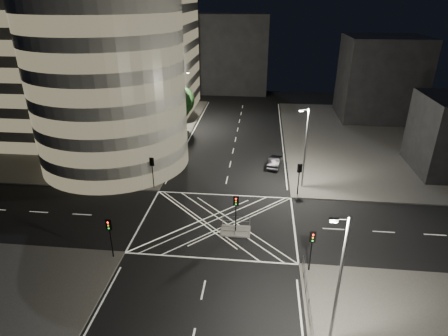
# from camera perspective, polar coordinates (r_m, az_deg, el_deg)

# --- Properties ---
(ground) EXTENTS (120.00, 120.00, 0.00)m
(ground) POSITION_cam_1_polar(r_m,az_deg,el_deg) (40.00, -0.96, -8.28)
(ground) COLOR black
(ground) RESTS_ON ground
(sidewalk_far_left) EXTENTS (42.00, 42.00, 0.15)m
(sidewalk_far_left) POSITION_cam_1_polar(r_m,az_deg,el_deg) (72.09, -21.86, 5.51)
(sidewalk_far_left) COLOR #4A4745
(sidewalk_far_left) RESTS_ON ground
(sidewalk_far_right) EXTENTS (42.00, 42.00, 0.15)m
(sidewalk_far_right) POSITION_cam_1_polar(r_m,az_deg,el_deg) (68.71, 26.85, 3.66)
(sidewalk_far_right) COLOR #4A4745
(sidewalk_far_right) RESTS_ON ground
(central_island) EXTENTS (3.00, 2.00, 0.15)m
(central_island) POSITION_cam_1_polar(r_m,az_deg,el_deg) (38.56, 1.77, -9.57)
(central_island) COLOR slate
(central_island) RESTS_ON ground
(office_tower_curved) EXTENTS (30.00, 29.00, 27.20)m
(office_tower_curved) POSITION_cam_1_polar(r_m,az_deg,el_deg) (58.31, -20.04, 14.38)
(office_tower_curved) COLOR gray
(office_tower_curved) RESTS_ON sidewalk_far_left
(office_block_rear) EXTENTS (24.00, 16.00, 22.00)m
(office_block_rear) POSITION_cam_1_polar(r_m,az_deg,el_deg) (80.32, -13.69, 16.60)
(office_block_rear) COLOR gray
(office_block_rear) RESTS_ON sidewalk_far_left
(building_right_far) EXTENTS (14.00, 12.00, 15.00)m
(building_right_far) POSITION_cam_1_polar(r_m,az_deg,el_deg) (77.72, 22.74, 12.52)
(building_right_far) COLOR black
(building_right_far) RESTS_ON sidewalk_far_right
(building_far_end) EXTENTS (18.00, 8.00, 18.00)m
(building_far_end) POSITION_cam_1_polar(r_m,az_deg,el_deg) (92.46, 0.87, 16.94)
(building_far_end) COLOR black
(building_far_end) RESTS_ON ground
(tree_a) EXTENTS (3.88, 3.88, 6.10)m
(tree_a) POSITION_cam_1_polar(r_m,az_deg,el_deg) (48.12, -12.22, 2.51)
(tree_a) COLOR black
(tree_a) RESTS_ON sidewalk_far_left
(tree_b) EXTENTS (4.79, 4.79, 7.80)m
(tree_b) POSITION_cam_1_polar(r_m,az_deg,el_deg) (53.07, -10.44, 6.17)
(tree_b) COLOR black
(tree_b) RESTS_ON sidewalk_far_left
(tree_c) EXTENTS (4.53, 4.53, 7.34)m
(tree_c) POSITION_cam_1_polar(r_m,az_deg,el_deg) (58.66, -8.85, 7.78)
(tree_c) COLOR black
(tree_c) RESTS_ON sidewalk_far_left
(tree_d) EXTENTS (5.64, 5.64, 8.46)m
(tree_d) POSITION_cam_1_polar(r_m,az_deg,el_deg) (64.12, -7.57, 9.79)
(tree_d) COLOR black
(tree_d) RESTS_ON sidewalk_far_left
(tree_e) EXTENTS (4.54, 4.54, 6.72)m
(tree_e) POSITION_cam_1_polar(r_m,az_deg,el_deg) (70.06, -6.42, 10.21)
(tree_e) COLOR black
(tree_e) RESTS_ON sidewalk_far_left
(traffic_signal_fl) EXTENTS (0.55, 0.22, 4.00)m
(traffic_signal_fl) POSITION_cam_1_polar(r_m,az_deg,el_deg) (46.13, -10.89, 0.15)
(traffic_signal_fl) COLOR black
(traffic_signal_fl) RESTS_ON sidewalk_far_left
(traffic_signal_nl) EXTENTS (0.55, 0.22, 4.00)m
(traffic_signal_nl) POSITION_cam_1_polar(r_m,az_deg,el_deg) (35.00, -17.02, -9.20)
(traffic_signal_nl) COLOR black
(traffic_signal_nl) RESTS_ON sidewalk_near_left
(traffic_signal_fr) EXTENTS (0.55, 0.22, 4.00)m
(traffic_signal_fr) POSITION_cam_1_polar(r_m,az_deg,el_deg) (44.54, 11.39, -0.83)
(traffic_signal_fr) COLOR black
(traffic_signal_fr) RESTS_ON sidewalk_far_right
(traffic_signal_nr) EXTENTS (0.55, 0.22, 4.00)m
(traffic_signal_nr) POSITION_cam_1_polar(r_m,az_deg,el_deg) (32.87, 13.25, -11.16)
(traffic_signal_nr) COLOR black
(traffic_signal_nr) RESTS_ON sidewalk_near_right
(traffic_signal_island) EXTENTS (0.55, 0.22, 4.00)m
(traffic_signal_island) POSITION_cam_1_polar(r_m,az_deg,el_deg) (37.03, 1.82, -5.95)
(traffic_signal_island) COLOR black
(traffic_signal_island) RESTS_ON central_island
(street_lamp_left_near) EXTENTS (1.25, 0.25, 10.00)m
(street_lamp_left_near) POSITION_cam_1_polar(r_m,az_deg,el_deg) (49.95, -10.21, 5.41)
(street_lamp_left_near) COLOR slate
(street_lamp_left_near) RESTS_ON sidewalk_far_left
(street_lamp_left_far) EXTENTS (1.25, 0.25, 10.00)m
(street_lamp_left_far) POSITION_cam_1_polar(r_m,az_deg,el_deg) (66.68, -6.09, 10.61)
(street_lamp_left_far) COLOR slate
(street_lamp_left_far) RESTS_ON sidewalk_far_left
(street_lamp_right_far) EXTENTS (1.25, 0.25, 10.00)m
(street_lamp_right_far) POSITION_cam_1_polar(r_m,az_deg,el_deg) (45.58, 12.24, 3.31)
(street_lamp_right_far) COLOR slate
(street_lamp_right_far) RESTS_ON sidewalk_far_right
(street_lamp_right_near) EXTENTS (1.25, 0.25, 10.00)m
(street_lamp_right_near) POSITION_cam_1_polar(r_m,az_deg,el_deg) (25.80, 17.05, -15.82)
(street_lamp_right_near) COLOR slate
(street_lamp_right_near) RESTS_ON sidewalk_near_right
(railing_near_right) EXTENTS (0.06, 11.70, 1.10)m
(railing_near_right) POSITION_cam_1_polar(r_m,az_deg,el_deg) (30.20, 12.96, -20.54)
(railing_near_right) COLOR slate
(railing_near_right) RESTS_ON sidewalk_near_right
(railing_island_south) EXTENTS (2.80, 0.06, 1.10)m
(railing_island_south) POSITION_cam_1_polar(r_m,az_deg,el_deg) (37.47, 1.67, -9.56)
(railing_island_south) COLOR slate
(railing_island_south) RESTS_ON central_island
(railing_island_north) EXTENTS (2.80, 0.06, 1.10)m
(railing_island_north) POSITION_cam_1_polar(r_m,az_deg,el_deg) (38.96, 1.88, -8.07)
(railing_island_north) COLOR slate
(railing_island_north) RESTS_ON central_island
(sedan) EXTENTS (2.34, 4.67, 1.47)m
(sedan) POSITION_cam_1_polar(r_m,az_deg,el_deg) (52.57, 7.75, 0.95)
(sedan) COLOR black
(sedan) RESTS_ON ground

